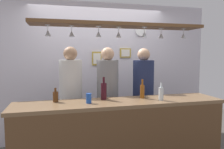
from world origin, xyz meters
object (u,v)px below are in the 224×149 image
object	(u,v)px
person_right_navy_shirt	(143,90)
bottle_soda_clear	(161,93)
drink_can	(89,98)
picture_frame_crest	(97,59)
wall_clock	(141,30)
bottle_beer_amber_tall	(142,91)
bottle_beer_brown_stubby	(56,96)
person_left_white_patterned_shirt	(71,93)
bottle_wine_dark_red	(104,91)
person_middle_grey_shirt	(108,91)
picture_frame_upper_small	(125,53)

from	to	relation	value
person_right_navy_shirt	bottle_soda_clear	bearing A→B (deg)	-94.43
drink_can	person_right_navy_shirt	bearing A→B (deg)	34.12
picture_frame_crest	wall_clock	distance (m)	1.03
bottle_beer_amber_tall	wall_clock	size ratio (longest dim) A/B	1.18
drink_can	bottle_beer_brown_stubby	bearing A→B (deg)	156.28
person_left_white_patterned_shirt	picture_frame_crest	distance (m)	1.05
person_right_navy_shirt	bottle_beer_brown_stubby	world-z (taller)	person_right_navy_shirt
person_left_white_patterned_shirt	drink_can	distance (m)	0.70
wall_clock	bottle_beer_amber_tall	bearing A→B (deg)	-110.46
bottle_beer_brown_stubby	drink_can	size ratio (longest dim) A/B	1.48
bottle_wine_dark_red	person_right_navy_shirt	bearing A→B (deg)	33.43
bottle_beer_amber_tall	bottle_beer_brown_stubby	distance (m)	1.15
person_right_navy_shirt	drink_can	size ratio (longest dim) A/B	14.20
bottle_beer_amber_tall	wall_clock	bearing A→B (deg)	69.54
person_middle_grey_shirt	picture_frame_crest	bearing A→B (deg)	92.34
person_right_navy_shirt	picture_frame_upper_small	xyz separation A→B (m)	(-0.07, 0.76, 0.61)
person_right_navy_shirt	bottle_soda_clear	distance (m)	0.75
picture_frame_upper_small	bottle_wine_dark_red	bearing A→B (deg)	-119.08
person_right_navy_shirt	bottle_beer_amber_tall	xyz separation A→B (m)	(-0.24, -0.55, 0.09)
picture_frame_upper_small	person_middle_grey_shirt	bearing A→B (deg)	-125.11
bottle_wine_dark_red	drink_can	distance (m)	0.28
person_left_white_patterned_shirt	person_right_navy_shirt	distance (m)	1.17
bottle_soda_clear	picture_frame_upper_small	bearing A→B (deg)	90.36
bottle_beer_amber_tall	picture_frame_crest	world-z (taller)	picture_frame_crest
person_middle_grey_shirt	bottle_beer_amber_tall	size ratio (longest dim) A/B	6.71
person_middle_grey_shirt	picture_frame_crest	xyz separation A→B (m)	(-0.03, 0.76, 0.50)
person_right_navy_shirt	bottle_beer_brown_stubby	distance (m)	1.48
bottle_beer_amber_tall	drink_can	world-z (taller)	bottle_beer_amber_tall
person_right_navy_shirt	bottle_wine_dark_red	world-z (taller)	person_right_navy_shirt
person_left_white_patterned_shirt	bottle_beer_amber_tall	bearing A→B (deg)	-30.71
person_left_white_patterned_shirt	picture_frame_upper_small	world-z (taller)	same
bottle_wine_dark_red	picture_frame_upper_small	xyz separation A→B (m)	(0.70, 1.27, 0.50)
picture_frame_crest	wall_clock	xyz separation A→B (m)	(0.87, -0.01, 0.54)
bottle_soda_clear	drink_can	world-z (taller)	bottle_soda_clear
person_middle_grey_shirt	wall_clock	size ratio (longest dim) A/B	7.92
person_right_navy_shirt	picture_frame_upper_small	world-z (taller)	picture_frame_upper_small
person_right_navy_shirt	bottle_beer_amber_tall	distance (m)	0.61
person_left_white_patterned_shirt	bottle_wine_dark_red	bearing A→B (deg)	-52.17
bottle_wine_dark_red	bottle_beer_brown_stubby	xyz separation A→B (m)	(-0.62, 0.01, -0.05)
person_middle_grey_shirt	picture_frame_crest	distance (m)	0.91
picture_frame_crest	picture_frame_upper_small	distance (m)	0.57
person_middle_grey_shirt	bottle_wine_dark_red	distance (m)	0.55
person_right_navy_shirt	wall_clock	distance (m)	1.32
picture_frame_upper_small	drink_can	bearing A→B (deg)	-122.96
bottle_beer_brown_stubby	picture_frame_upper_small	bearing A→B (deg)	43.54
person_right_navy_shirt	drink_can	bearing A→B (deg)	-145.88
person_right_navy_shirt	picture_frame_crest	xyz separation A→B (m)	(-0.63, 0.76, 0.51)
bottle_beer_amber_tall	bottle_wine_dark_red	distance (m)	0.53
person_middle_grey_shirt	drink_can	world-z (taller)	person_middle_grey_shirt
bottle_wine_dark_red	bottle_soda_clear	world-z (taller)	bottle_wine_dark_red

